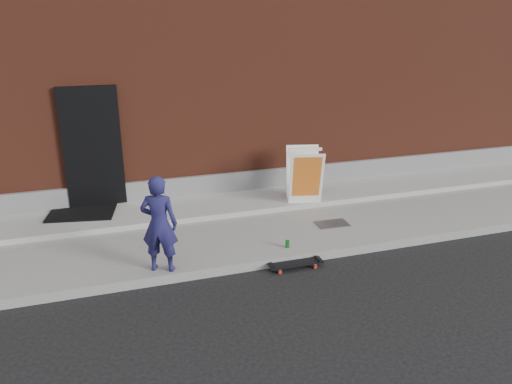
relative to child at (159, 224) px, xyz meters
name	(u,v)px	position (x,y,z in m)	size (l,w,h in m)	color
ground	(279,267)	(1.77, -0.20, -0.88)	(80.00, 80.00, 0.00)	black
sidewalk	(250,226)	(1.77, 1.30, -0.80)	(20.00, 3.00, 0.15)	gray
apron	(237,203)	(1.77, 2.20, -0.68)	(20.00, 1.20, 0.10)	#989893
building	(189,63)	(1.77, 6.79, 1.62)	(20.00, 8.10, 5.00)	maroon
child	(159,224)	(0.00, 0.00, 0.00)	(0.53, 0.35, 1.46)	#1D1B4D
skateboard	(296,264)	(2.01, -0.32, -0.80)	(0.84, 0.22, 0.09)	#B12312
pizza_sign	(305,175)	(3.02, 1.78, -0.09)	(0.80, 0.89, 1.07)	white
soda_can	(287,244)	(2.03, 0.12, -0.67)	(0.07, 0.07, 0.12)	#1A822A
doormat	(83,211)	(-1.13, 2.49, -0.61)	(1.17, 0.95, 0.03)	black
utility_plate	(332,224)	(3.16, 0.76, -0.72)	(0.56, 0.36, 0.02)	#595A5F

